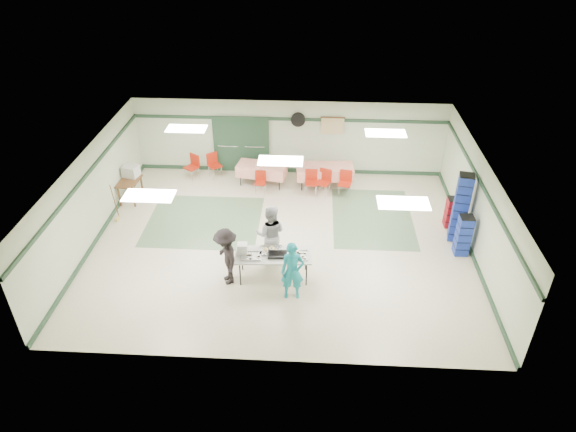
# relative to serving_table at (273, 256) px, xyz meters

# --- Properties ---
(floor) EXTENTS (11.00, 11.00, 0.00)m
(floor) POSITION_rel_serving_table_xyz_m (0.09, 1.62, -0.72)
(floor) COLOR beige
(floor) RESTS_ON ground
(ceiling) EXTENTS (11.00, 11.00, 0.00)m
(ceiling) POSITION_rel_serving_table_xyz_m (0.09, 1.62, 1.98)
(ceiling) COLOR white
(ceiling) RESTS_ON wall_back
(wall_back) EXTENTS (11.00, 0.00, 11.00)m
(wall_back) POSITION_rel_serving_table_xyz_m (0.09, 6.12, 0.63)
(wall_back) COLOR #B2BDA1
(wall_back) RESTS_ON floor
(wall_front) EXTENTS (11.00, 0.00, 11.00)m
(wall_front) POSITION_rel_serving_table_xyz_m (0.09, -2.88, 0.63)
(wall_front) COLOR #B2BDA1
(wall_front) RESTS_ON floor
(wall_left) EXTENTS (0.00, 9.00, 9.00)m
(wall_left) POSITION_rel_serving_table_xyz_m (-5.41, 1.62, 0.63)
(wall_left) COLOR #B2BDA1
(wall_left) RESTS_ON floor
(wall_right) EXTENTS (0.00, 9.00, 9.00)m
(wall_right) POSITION_rel_serving_table_xyz_m (5.59, 1.62, 0.63)
(wall_right) COLOR #B2BDA1
(wall_right) RESTS_ON floor
(trim_back) EXTENTS (11.00, 0.06, 0.10)m
(trim_back) POSITION_rel_serving_table_xyz_m (0.09, 6.09, 1.33)
(trim_back) COLOR #213D29
(trim_back) RESTS_ON wall_back
(baseboard_back) EXTENTS (11.00, 0.06, 0.12)m
(baseboard_back) POSITION_rel_serving_table_xyz_m (0.09, 6.09, -0.66)
(baseboard_back) COLOR #213D29
(baseboard_back) RESTS_ON floor
(trim_left) EXTENTS (0.06, 9.00, 0.10)m
(trim_left) POSITION_rel_serving_table_xyz_m (-5.38, 1.62, 1.33)
(trim_left) COLOR #213D29
(trim_left) RESTS_ON wall_back
(baseboard_left) EXTENTS (0.06, 9.00, 0.12)m
(baseboard_left) POSITION_rel_serving_table_xyz_m (-5.38, 1.62, -0.66)
(baseboard_left) COLOR #213D29
(baseboard_left) RESTS_ON floor
(trim_right) EXTENTS (0.06, 9.00, 0.10)m
(trim_right) POSITION_rel_serving_table_xyz_m (5.56, 1.62, 1.33)
(trim_right) COLOR #213D29
(trim_right) RESTS_ON wall_back
(baseboard_right) EXTENTS (0.06, 9.00, 0.12)m
(baseboard_right) POSITION_rel_serving_table_xyz_m (5.56, 1.62, -0.66)
(baseboard_right) COLOR #213D29
(baseboard_right) RESTS_ON floor
(green_patch_a) EXTENTS (3.50, 3.00, 0.01)m
(green_patch_a) POSITION_rel_serving_table_xyz_m (-2.41, 2.62, -0.72)
(green_patch_a) COLOR #61825F
(green_patch_a) RESTS_ON floor
(green_patch_b) EXTENTS (2.50, 3.50, 0.01)m
(green_patch_b) POSITION_rel_serving_table_xyz_m (2.89, 3.12, -0.72)
(green_patch_b) COLOR #61825F
(green_patch_b) RESTS_ON floor
(double_door_left) EXTENTS (0.90, 0.06, 2.10)m
(double_door_left) POSITION_rel_serving_table_xyz_m (-2.11, 6.06, 0.33)
(double_door_left) COLOR gray
(double_door_left) RESTS_ON floor
(double_door_right) EXTENTS (0.90, 0.06, 2.10)m
(double_door_right) POSITION_rel_serving_table_xyz_m (-1.16, 6.06, 0.33)
(double_door_right) COLOR gray
(double_door_right) RESTS_ON floor
(door_frame) EXTENTS (2.00, 0.03, 2.15)m
(door_frame) POSITION_rel_serving_table_xyz_m (-1.64, 6.04, 0.33)
(door_frame) COLOR #213D29
(door_frame) RESTS_ON floor
(wall_fan) EXTENTS (0.50, 0.10, 0.50)m
(wall_fan) POSITION_rel_serving_table_xyz_m (0.39, 6.06, 1.33)
(wall_fan) COLOR black
(wall_fan) RESTS_ON wall_back
(scroll_banner) EXTENTS (0.80, 0.02, 0.60)m
(scroll_banner) POSITION_rel_serving_table_xyz_m (1.59, 6.06, 1.13)
(scroll_banner) COLOR #D8C087
(scroll_banner) RESTS_ON wall_back
(serving_table) EXTENTS (2.04, 0.92, 0.76)m
(serving_table) POSITION_rel_serving_table_xyz_m (0.00, 0.00, 0.00)
(serving_table) COLOR #B5B5B0
(serving_table) RESTS_ON floor
(sheet_tray_right) EXTENTS (0.60, 0.47, 0.02)m
(sheet_tray_right) POSITION_rel_serving_table_xyz_m (0.61, -0.03, 0.05)
(sheet_tray_right) COLOR silver
(sheet_tray_right) RESTS_ON serving_table
(sheet_tray_mid) EXTENTS (0.60, 0.47, 0.02)m
(sheet_tray_mid) POSITION_rel_serving_table_xyz_m (-0.08, 0.15, 0.05)
(sheet_tray_mid) COLOR silver
(sheet_tray_mid) RESTS_ON serving_table
(sheet_tray_left) EXTENTS (0.55, 0.43, 0.02)m
(sheet_tray_left) POSITION_rel_serving_table_xyz_m (-0.56, -0.12, 0.05)
(sheet_tray_left) COLOR silver
(sheet_tray_left) RESTS_ON serving_table
(baking_pan) EXTENTS (0.52, 0.34, 0.08)m
(baking_pan) POSITION_rel_serving_table_xyz_m (0.11, -0.05, 0.08)
(baking_pan) COLOR black
(baking_pan) RESTS_ON serving_table
(foam_box_stack) EXTENTS (0.27, 0.25, 0.29)m
(foam_box_stack) POSITION_rel_serving_table_xyz_m (-0.81, 0.02, 0.19)
(foam_box_stack) COLOR white
(foam_box_stack) RESTS_ON serving_table
(volunteer_teal) EXTENTS (0.61, 0.43, 1.61)m
(volunteer_teal) POSITION_rel_serving_table_xyz_m (0.54, -0.72, 0.09)
(volunteer_teal) COLOR teal
(volunteer_teal) RESTS_ON floor
(volunteer_grey) EXTENTS (0.87, 0.69, 1.75)m
(volunteer_grey) POSITION_rel_serving_table_xyz_m (-0.14, 0.76, 0.16)
(volunteer_grey) COLOR gray
(volunteer_grey) RESTS_ON floor
(volunteer_dark) EXTENTS (0.97, 1.21, 1.64)m
(volunteer_dark) POSITION_rel_serving_table_xyz_m (-1.20, -0.23, 0.10)
(volunteer_dark) COLOR black
(volunteer_dark) RESTS_ON floor
(dining_table_a) EXTENTS (1.98, 0.98, 0.77)m
(dining_table_a) POSITION_rel_serving_table_xyz_m (1.38, 5.10, -0.15)
(dining_table_a) COLOR red
(dining_table_a) RESTS_ON floor
(dining_table_b) EXTENTS (1.78, 1.02, 0.77)m
(dining_table_b) POSITION_rel_serving_table_xyz_m (-0.82, 5.10, -0.15)
(dining_table_b) COLOR red
(dining_table_b) RESTS_ON floor
(chair_a) EXTENTS (0.56, 0.56, 0.92)m
(chair_a) POSITION_rel_serving_table_xyz_m (1.35, 4.53, -0.16)
(chair_a) COLOR #AE1E0D
(chair_a) RESTS_ON floor
(chair_b) EXTENTS (0.42, 0.42, 0.88)m
(chair_b) POSITION_rel_serving_table_xyz_m (0.91, 4.53, -0.18)
(chair_b) COLOR #AE1E0D
(chair_b) RESTS_ON floor
(chair_c) EXTENTS (0.48, 0.48, 0.89)m
(chair_c) POSITION_rel_serving_table_xyz_m (2.06, 4.53, -0.18)
(chair_c) COLOR #AE1E0D
(chair_c) RESTS_ON floor
(chair_d) EXTENTS (0.37, 0.37, 0.79)m
(chair_d) POSITION_rel_serving_table_xyz_m (-0.81, 4.52, -0.24)
(chair_d) COLOR #AE1E0D
(chair_d) RESTS_ON floor
(chair_loose_a) EXTENTS (0.59, 0.59, 0.90)m
(chair_loose_a) POSITION_rel_serving_table_xyz_m (-2.60, 5.57, -0.17)
(chair_loose_a) COLOR #AE1E0D
(chair_loose_a) RESTS_ON floor
(chair_loose_b) EXTENTS (0.59, 0.59, 0.92)m
(chair_loose_b) POSITION_rel_serving_table_xyz_m (-3.30, 5.37, -0.15)
(chair_loose_b) COLOR #AE1E0D
(chair_loose_b) RESTS_ON floor
(crate_stack_blue_a) EXTENTS (0.49, 0.49, 2.15)m
(crate_stack_blue_a) POSITION_rel_serving_table_xyz_m (5.24, 2.09, 0.36)
(crate_stack_blue_a) COLOR navy
(crate_stack_blue_a) RESTS_ON floor
(crate_stack_red) EXTENTS (0.38, 0.38, 0.98)m
(crate_stack_red) POSITION_rel_serving_table_xyz_m (5.24, 2.78, -0.23)
(crate_stack_red) COLOR maroon
(crate_stack_red) RESTS_ON floor
(crate_stack_blue_b) EXTENTS (0.39, 0.39, 1.24)m
(crate_stack_blue_b) POSITION_rel_serving_table_xyz_m (5.24, 1.37, -0.10)
(crate_stack_blue_b) COLOR navy
(crate_stack_blue_b) RESTS_ON floor
(printer_table) EXTENTS (0.66, 0.97, 0.74)m
(printer_table) POSITION_rel_serving_table_xyz_m (-5.06, 3.74, -0.07)
(printer_table) COLOR brown
(printer_table) RESTS_ON floor
(office_printer) EXTENTS (0.56, 0.51, 0.38)m
(office_printer) POSITION_rel_serving_table_xyz_m (-5.06, 4.06, 0.21)
(office_printer) COLOR #B8B8B3
(office_printer) RESTS_ON printer_table
(broom) EXTENTS (0.07, 0.21, 1.27)m
(broom) POSITION_rel_serving_table_xyz_m (-5.14, 2.56, -0.06)
(broom) COLOR brown
(broom) RESTS_ON floor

